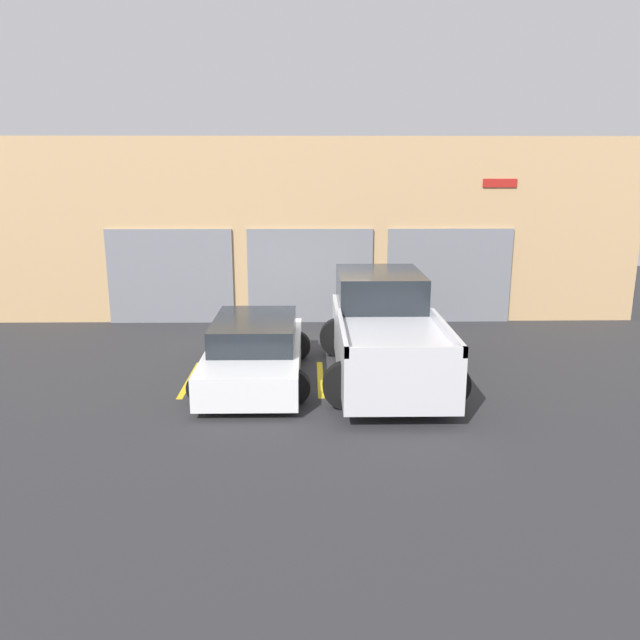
{
  "coord_description": "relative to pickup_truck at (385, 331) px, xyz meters",
  "views": [
    {
      "loc": [
        -0.2,
        -13.72,
        4.16
      ],
      "look_at": [
        0.0,
        -1.3,
        1.1
      ],
      "focal_mm": 35.0,
      "sensor_mm": 36.0,
      "label": 1
    }
  ],
  "objects": [
    {
      "name": "ground_plane",
      "position": [
        -1.31,
        1.5,
        -0.91
      ],
      "size": [
        28.0,
        28.0,
        0.0
      ],
      "primitive_type": "plane",
      "color": "#2D2D30"
    },
    {
      "name": "parking_stripe_centre",
      "position": [
        1.31,
        -0.3,
        -0.9
      ],
      "size": [
        0.12,
        2.2,
        0.01
      ],
      "primitive_type": "cube",
      "color": "gold",
      "rests_on": "ground"
    },
    {
      "name": "sedan_white",
      "position": [
        -2.62,
        -0.27,
        -0.33
      ],
      "size": [
        2.22,
        4.28,
        1.23
      ],
      "color": "white",
      "rests_on": "ground"
    },
    {
      "name": "parking_stripe_left",
      "position": [
        -1.31,
        -0.3,
        -0.9
      ],
      "size": [
        0.12,
        2.2,
        0.01
      ],
      "primitive_type": "cube",
      "color": "gold",
      "rests_on": "ground"
    },
    {
      "name": "shophouse_building",
      "position": [
        -1.32,
        4.79,
        1.51
      ],
      "size": [
        17.47,
        0.68,
        4.93
      ],
      "color": "tan",
      "rests_on": "ground"
    },
    {
      "name": "parking_stripe_far_left",
      "position": [
        -3.93,
        -0.3,
        -0.9
      ],
      "size": [
        0.12,
        2.2,
        0.01
      ],
      "primitive_type": "cube",
      "color": "gold",
      "rests_on": "ground"
    },
    {
      "name": "pickup_truck",
      "position": [
        0.0,
        0.0,
        0.0
      ],
      "size": [
        2.6,
        5.11,
        1.95
      ],
      "color": "silver",
      "rests_on": "ground"
    }
  ]
}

